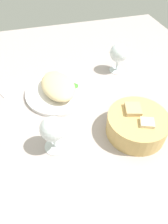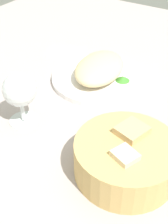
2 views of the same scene
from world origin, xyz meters
The scene contains 7 objects.
ground_plane centered at (0.00, 0.00, -1.00)cm, with size 140.00×140.00×2.00cm, color #AFA19D.
plate centered at (-6.03, -3.51, 0.70)cm, with size 26.16×26.16×1.40cm, color white.
omelette centered at (-6.03, -3.51, 3.95)cm, with size 18.89×12.21×5.10cm, color beige.
lettuce_garnish centered at (-7.34, 3.03, 2.05)cm, with size 3.81×3.81×1.31cm, color #3D862E.
bread_basket centered at (19.92, 17.26, 3.77)cm, with size 19.39×19.39×8.63cm.
wine_glass_near centered at (18.69, -9.29, 8.13)cm, with size 7.48×7.48×12.44cm.
folded_napkin centered at (-14.61, -21.07, 0.40)cm, with size 11.00×7.00×0.80cm, color white.
Camera 2 is at (57.70, 31.96, 45.50)cm, focal length 49.20 mm.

